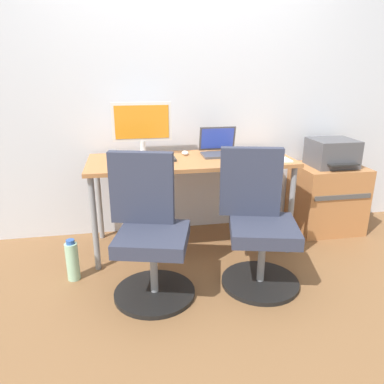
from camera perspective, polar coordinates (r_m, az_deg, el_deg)
name	(u,v)px	position (r m, az deg, el deg)	size (l,w,h in m)	color
ground_plane	(191,244)	(3.18, -0.16, -8.15)	(5.28, 5.28, 0.00)	brown
back_wall	(183,86)	(3.25, -1.49, 16.24)	(4.40, 0.04, 2.60)	silver
desk	(191,167)	(2.94, -0.17, 3.87)	(1.63, 0.65, 0.76)	#B77542
office_chair_left	(149,234)	(2.39, -6.69, -6.48)	(0.54, 0.54, 0.94)	black
office_chair_right	(258,225)	(2.54, 10.32, -5.15)	(0.54, 0.54, 0.94)	black
side_cabinet	(326,198)	(3.61, 20.29, -0.83)	(0.58, 0.51, 0.61)	#B77542
printer	(332,153)	(3.50, 21.07, 5.75)	(0.38, 0.40, 0.24)	#515156
water_bottle_on_floor	(72,261)	(2.76, -18.21, -10.17)	(0.09, 0.09, 0.31)	#A5D8B2
desktop_monitor	(142,125)	(3.02, -7.84, 10.32)	(0.48, 0.18, 0.43)	silver
open_laptop	(219,148)	(3.07, 4.32, 6.89)	(0.31, 0.27, 0.22)	#4C4C51
keyboard_by_monitor	(144,166)	(2.68, -7.57, 4.03)	(0.34, 0.12, 0.02)	#515156
keyboard_by_laptop	(154,160)	(2.86, -5.96, 5.04)	(0.34, 0.12, 0.02)	#2D2D2D
mouse_by_monitor	(258,161)	(2.82, 10.22, 4.78)	(0.06, 0.10, 0.03)	silver
mouse_by_laptop	(185,153)	(3.06, -1.09, 6.15)	(0.06, 0.10, 0.03)	silver
coffee_mug	(239,159)	(2.74, 7.32, 5.18)	(0.08, 0.08, 0.09)	green
pen_cup	(113,157)	(2.83, -12.29, 5.44)	(0.07, 0.07, 0.10)	slate
paper_pile	(273,158)	(2.99, 12.59, 5.22)	(0.21, 0.30, 0.01)	white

